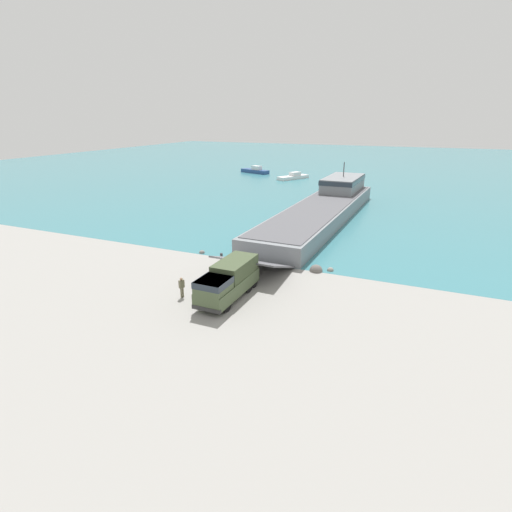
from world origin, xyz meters
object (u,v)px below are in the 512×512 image
object	(u,v)px
soldier_on_ramp	(182,286)
mooring_bollard	(221,256)
moored_boat_b	(255,171)
military_truck	(228,280)
landing_craft	(325,206)
moored_boat_a	(293,177)

from	to	relation	value
soldier_on_ramp	mooring_bollard	distance (m)	9.37
moored_boat_b	mooring_bollard	xyz separation A→B (m)	(23.68, -63.33, -0.21)
moored_boat_b	soldier_on_ramp	bearing A→B (deg)	-142.24
military_truck	mooring_bollard	size ratio (longest dim) A/B	9.30
landing_craft	military_truck	world-z (taller)	landing_craft
landing_craft	military_truck	size ratio (longest dim) A/B	6.20
military_truck	soldier_on_ramp	size ratio (longest dim) A/B	4.17
military_truck	moored_boat_b	distance (m)	76.67
moored_boat_b	moored_boat_a	bearing A→B (deg)	-96.94
military_truck	moored_boat_a	distance (m)	67.05
landing_craft	soldier_on_ramp	bearing A→B (deg)	-95.36
military_truck	moored_boat_b	bearing A→B (deg)	-157.41
military_truck	moored_boat_a	bearing A→B (deg)	-165.47
moored_boat_b	military_truck	bearing A→B (deg)	-139.38
landing_craft	moored_boat_a	size ratio (longest dim) A/B	5.25
military_truck	moored_boat_a	world-z (taller)	military_truck
moored_boat_a	mooring_bollard	xyz separation A→B (m)	(11.13, -57.28, -0.10)
landing_craft	moored_boat_a	bearing A→B (deg)	116.76
moored_boat_a	mooring_bollard	bearing A→B (deg)	129.00
landing_craft	moored_boat_a	distance (m)	37.68
landing_craft	mooring_bollard	xyz separation A→B (m)	(-5.07, -23.29, -1.18)
landing_craft	mooring_bollard	bearing A→B (deg)	-101.01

